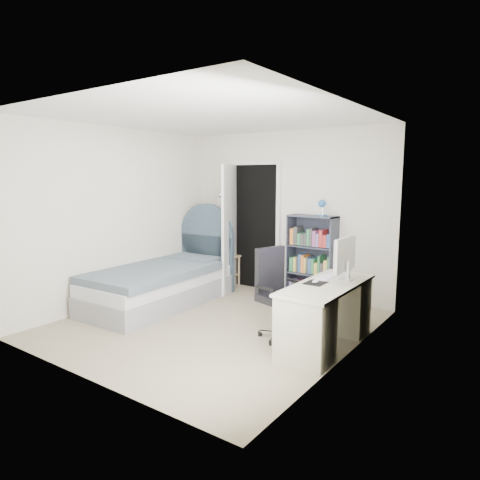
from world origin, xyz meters
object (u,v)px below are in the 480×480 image
Objects in this scene: bed at (164,282)px; desk at (327,312)px; nightstand at (224,262)px; floor_lamp at (220,248)px; bookcase at (312,262)px; office_chair at (277,288)px.

desk is at bearing -2.59° from bed.
nightstand is (0.10, 1.29, 0.08)m from bed.
desk is (2.47, -1.41, -0.02)m from nightstand.
floor_lamp is 2.93m from desk.
floor_lamp is at bearing 151.12° from desk.
bookcase reaches higher than nightstand.
desk is at bearing 6.48° from office_chair.
desk is (2.55, -1.41, -0.26)m from floor_lamp.
bed is 2.18m from bookcase.
nightstand is 2.41m from office_chair.
floor_lamp reaches higher than office_chair.
bookcase is 1.46× the size of office_chair.
nightstand is at bearing 142.09° from office_chair.
bookcase is at bearing 101.53° from office_chair.
bookcase reaches higher than desk.
nightstand is 1.59m from bookcase.
nightstand is 0.39× the size of floor_lamp.
nightstand is at bearing -177.81° from bookcase.
bookcase is at bearing 2.16° from floor_lamp.
floor_lamp is 2.46m from office_chair.
desk is (2.58, -0.12, 0.06)m from bed.
bed is 2.58m from desk.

